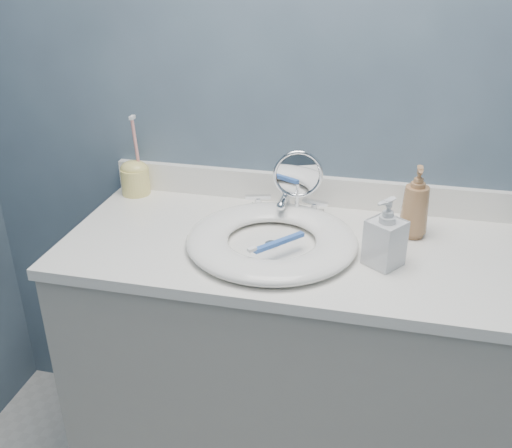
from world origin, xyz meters
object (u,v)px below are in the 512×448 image
(makeup_mirror, at_px, (298,182))
(toothbrush_holder, at_px, (135,176))
(soap_bottle_amber, at_px, (416,202))
(soap_bottle_clear, at_px, (386,232))

(makeup_mirror, height_order, toothbrush_holder, toothbrush_holder)
(soap_bottle_amber, relative_size, toothbrush_holder, 0.78)
(makeup_mirror, xyz_separation_m, soap_bottle_amber, (0.32, -0.03, -0.01))
(soap_bottle_clear, bearing_deg, makeup_mirror, 176.86)
(soap_bottle_amber, bearing_deg, makeup_mirror, 173.46)
(soap_bottle_clear, bearing_deg, soap_bottle_amber, 103.57)
(makeup_mirror, distance_m, soap_bottle_clear, 0.32)
(makeup_mirror, bearing_deg, toothbrush_holder, 161.19)
(soap_bottle_clear, xyz_separation_m, toothbrush_holder, (-0.78, 0.27, -0.03))
(soap_bottle_clear, relative_size, toothbrush_holder, 0.70)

